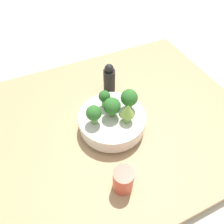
% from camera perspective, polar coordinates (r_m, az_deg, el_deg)
% --- Properties ---
extents(ground_plane, '(6.00, 6.00, 0.00)m').
position_cam_1_polar(ground_plane, '(0.92, -2.00, -4.56)').
color(ground_plane, beige).
extents(table, '(1.18, 0.87, 0.05)m').
position_cam_1_polar(table, '(0.91, -2.04, -3.70)').
color(table, tan).
rests_on(table, ground_plane).
extents(bowl, '(0.26, 0.26, 0.07)m').
position_cam_1_polar(bowl, '(0.84, 0.00, -2.26)').
color(bowl, silver).
rests_on(bowl, table).
extents(broccoli_floret_center, '(0.06, 0.06, 0.08)m').
position_cam_1_polar(broccoli_floret_center, '(0.78, 0.00, 1.45)').
color(broccoli_floret_center, '#609347').
rests_on(broccoli_floret_center, bowl).
extents(romanesco_piece_near, '(0.05, 0.05, 0.08)m').
position_cam_1_polar(romanesco_piece_near, '(0.76, 4.11, 0.16)').
color(romanesco_piece_near, '#7AB256').
rests_on(romanesco_piece_near, bowl).
extents(broccoli_floret_back, '(0.04, 0.04, 0.07)m').
position_cam_1_polar(broccoli_floret_back, '(0.82, -1.96, 3.81)').
color(broccoli_floret_back, '#609347').
rests_on(broccoli_floret_back, bowl).
extents(broccoli_floret_left, '(0.06, 0.06, 0.08)m').
position_cam_1_polar(broccoli_floret_left, '(0.76, -4.78, -0.44)').
color(broccoli_floret_left, '#6BA34C').
rests_on(broccoli_floret_left, bowl).
extents(broccoli_floret_right, '(0.06, 0.06, 0.09)m').
position_cam_1_polar(broccoli_floret_right, '(0.81, 4.51, 3.57)').
color(broccoli_floret_right, '#6BA34C').
rests_on(broccoli_floret_right, bowl).
extents(cup, '(0.07, 0.07, 0.10)m').
position_cam_1_polar(cup, '(0.71, 2.94, -17.33)').
color(cup, '#C64C38').
rests_on(cup, table).
extents(pepper_mill, '(0.05, 0.05, 0.14)m').
position_cam_1_polar(pepper_mill, '(0.97, -0.72, 8.66)').
color(pepper_mill, black).
rests_on(pepper_mill, table).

